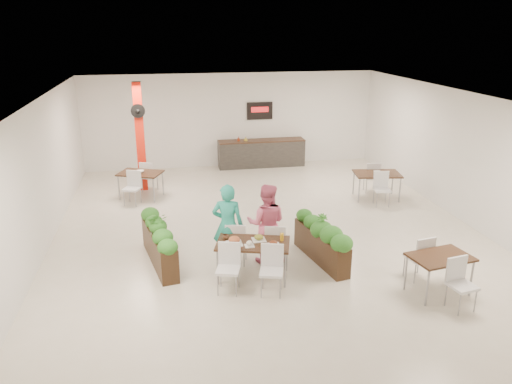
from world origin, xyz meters
TOP-DOWN VIEW (x-y plane):
  - ground at (0.00, 0.00)m, footprint 12.00×12.00m
  - room_shell at (0.00, 0.00)m, footprint 10.10×12.10m
  - red_column at (-3.00, 3.79)m, footprint 0.40×0.41m
  - service_counter at (1.00, 5.65)m, footprint 3.00×0.64m
  - main_table at (-0.77, -2.28)m, footprint 1.63×1.90m
  - diner_man at (-1.16, -1.63)m, footprint 0.73×0.58m
  - diner_woman at (-0.36, -1.63)m, footprint 0.97×0.85m
  - planter_left at (-2.55, -1.30)m, footprint 0.74×2.12m
  - planter_right at (0.78, -1.82)m, footprint 0.70×1.97m
  - side_table_a at (-3.04, 3.03)m, footprint 1.39×1.66m
  - side_table_b at (3.55, 1.70)m, footprint 1.38×1.67m
  - side_table_c at (2.49, -3.50)m, footprint 1.21×1.67m

SIDE VIEW (x-z plane):
  - ground at x=0.00m, z-range 0.00..0.00m
  - service_counter at x=1.00m, z-range -0.61..1.59m
  - planter_right at x=0.78m, z-range -0.02..1.03m
  - planter_left at x=-2.55m, z-range -0.03..1.10m
  - side_table_c at x=2.49m, z-range 0.15..1.08m
  - side_table_a at x=-3.04m, z-range 0.17..1.09m
  - side_table_b at x=3.55m, z-range 0.17..1.10m
  - main_table at x=-0.77m, z-range 0.17..1.10m
  - diner_woman at x=-0.36m, z-range 0.00..1.70m
  - diner_man at x=-1.16m, z-range 0.00..1.75m
  - red_column at x=-3.00m, z-range 0.04..3.24m
  - room_shell at x=0.00m, z-range 0.40..3.62m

